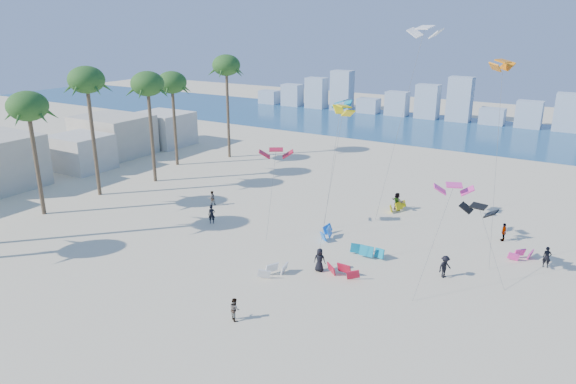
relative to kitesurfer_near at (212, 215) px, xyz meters
The scene contains 10 objects.
ground 16.65m from the kitesurfer_near, 71.20° to the right, with size 220.00×220.00×0.00m, color beige.
ocean 56.52m from the kitesurfer_near, 84.56° to the left, with size 220.00×220.00×0.00m, color navy.
kitesurfer_near is the anchor object (origin of this frame).
kitesurfer_mid 17.33m from the kitesurfer_near, 46.03° to the right, with size 0.75×0.58×1.54m, color gray.
kitesurfers_far 16.66m from the kitesurfer_near, 18.51° to the left, with size 32.47×17.19×1.88m.
grounded_kites 15.19m from the kitesurfer_near, ahead, with size 17.95×21.33×0.93m.
flying_kites 21.93m from the kitesurfer_near, 17.80° to the left, with size 32.30×18.23×18.59m.
palm_row 18.57m from the kitesurfer_near, behind, with size 7.94×44.80×15.21m.
beachfront_buildings 28.84m from the kitesurfer_near, 169.85° to the left, with size 11.50×43.00×6.00m.
distant_skyline 66.43m from the kitesurfer_near, 86.40° to the left, with size 85.00×3.00×8.40m.
Camera 1 is at (24.90, -20.21, 18.48)m, focal length 32.47 mm.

